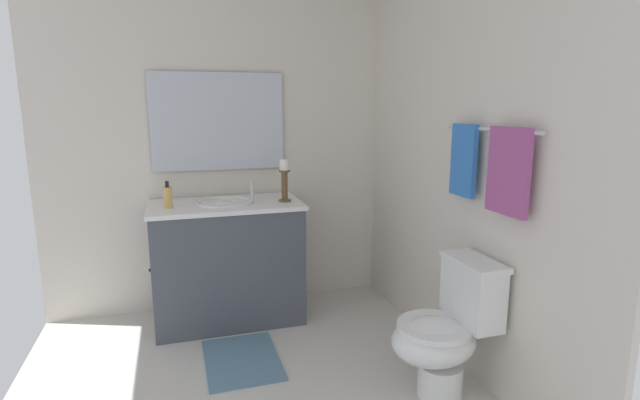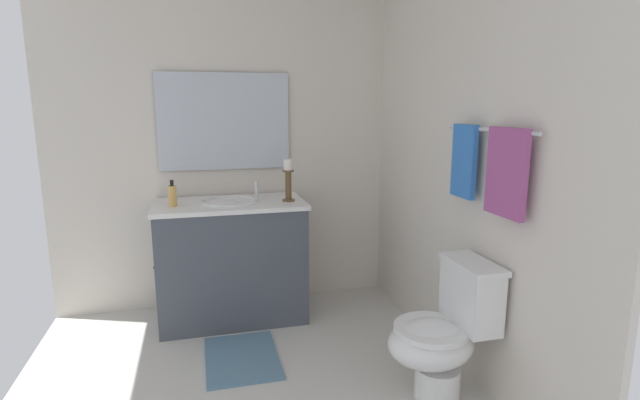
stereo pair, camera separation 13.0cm
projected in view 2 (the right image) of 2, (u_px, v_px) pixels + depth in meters
floor at (246, 384)px, 2.70m from camera, size 2.44×2.55×0.02m
wall_back at (461, 160)px, 2.77m from camera, size 2.44×0.04×2.45m
wall_left at (225, 148)px, 3.62m from camera, size 0.04×2.55×2.45m
vanity_cabinet at (232, 260)px, 3.46m from camera, size 0.58×1.06×0.87m
sink_basin at (230, 207)px, 3.39m from camera, size 0.40×0.40×0.24m
mirror at (224, 122)px, 3.54m from camera, size 0.02×0.96×0.71m
candle_holder_tall at (288, 179)px, 3.39m from camera, size 0.09×0.09×0.30m
soap_bottle at (172, 196)px, 3.22m from camera, size 0.06×0.06×0.18m
toilet at (443, 334)px, 2.50m from camera, size 0.39×0.54×0.75m
towel_bar at (489, 130)px, 2.39m from camera, size 0.74×0.02×0.02m
towel_near_vanity at (464, 161)px, 2.59m from camera, size 0.21×0.03×0.40m
towel_center at (506, 173)px, 2.24m from camera, size 0.28×0.03×0.42m
bath_mat at (242, 358)px, 2.95m from camera, size 0.60×0.44×0.02m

